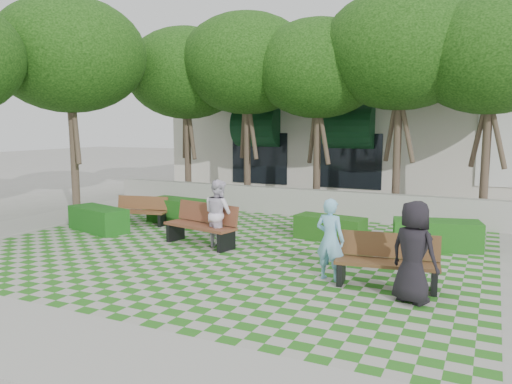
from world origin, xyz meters
The scene contains 17 objects.
ground centered at (0.00, 0.00, 0.00)m, with size 90.00×90.00×0.00m, color gray.
lawn centered at (0.00, 1.00, 0.01)m, with size 12.00×12.00×0.00m, color #2B721E.
sidewalk_south centered at (0.00, -4.70, 0.01)m, with size 16.00×2.00×0.01m, color #9E9B93.
sidewalk_west centered at (-7.20, 1.00, 0.01)m, with size 2.00×12.00×0.01m, color #9E9B93.
retaining_wall centered at (0.00, 6.20, 0.45)m, with size 15.00×0.36×0.90m, color #9E9B93.
bench_east centered at (4.04, -0.17, 0.48)m, with size 1.97×0.87×1.00m.
bench_mid centered at (-0.86, 1.15, 0.51)m, with size 2.11×1.09×1.06m.
bench_west centered at (-3.93, 2.57, 0.42)m, with size 1.73×0.89×0.87m.
hedge_east centered at (4.58, 3.29, 0.36)m, with size 2.04×0.82×0.72m, color #195216.
hedge_midright centered at (1.92, 3.07, 0.32)m, with size 1.83×0.73×0.64m, color #1A4A13.
hedge_midleft centered at (-2.91, 3.27, 0.38)m, with size 2.17×0.87×0.76m, color #174A13.
hedge_west centered at (-4.43, 1.29, 0.35)m, with size 1.98×0.79×0.69m, color #154F15.
person_blue centered at (2.94, -0.24, 0.81)m, with size 0.59×0.39×1.63m, color #7EC2E5.
person_dark centered at (4.60, -0.84, 0.89)m, with size 0.87×0.57×1.78m, color black.
person_white centered at (-0.36, 1.15, 0.85)m, with size 0.83×0.65×1.70m, color silver.
tree_row centered at (-1.86, 5.95, 5.18)m, with size 17.70×13.40×7.41m.
building centered at (0.93, 14.08, 2.52)m, with size 18.00×8.92×5.15m.
Camera 1 is at (5.76, -9.46, 3.04)m, focal length 35.00 mm.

